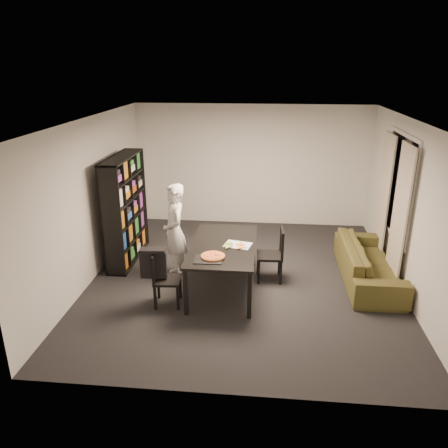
# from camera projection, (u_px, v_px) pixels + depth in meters

# --- Properties ---
(room) EXTENTS (5.01, 5.51, 2.61)m
(room) POSITION_uv_depth(u_px,v_px,m) (245.00, 204.00, 6.86)
(room) COLOR black
(room) RESTS_ON ground
(window_pane) EXTENTS (0.02, 1.40, 1.60)m
(window_pane) POSITION_uv_depth(u_px,v_px,m) (399.00, 186.00, 7.12)
(window_pane) COLOR black
(window_pane) RESTS_ON room
(window_frame) EXTENTS (0.03, 1.52, 1.72)m
(window_frame) POSITION_uv_depth(u_px,v_px,m) (399.00, 186.00, 7.12)
(window_frame) COLOR white
(window_frame) RESTS_ON room
(curtain_left) EXTENTS (0.03, 0.70, 2.25)m
(curtain_left) POSITION_uv_depth(u_px,v_px,m) (400.00, 217.00, 6.77)
(curtain_left) COLOR #BCB4A1
(curtain_left) RESTS_ON room
(curtain_right) EXTENTS (0.03, 0.70, 2.25)m
(curtain_right) POSITION_uv_depth(u_px,v_px,m) (383.00, 197.00, 7.74)
(curtain_right) COLOR #BCB4A1
(curtain_right) RESTS_ON room
(bookshelf) EXTENTS (0.35, 1.50, 1.90)m
(bookshelf) POSITION_uv_depth(u_px,v_px,m) (125.00, 209.00, 7.74)
(bookshelf) COLOR black
(bookshelf) RESTS_ON room
(dining_table) EXTENTS (1.00, 1.80, 0.75)m
(dining_table) POSITION_uv_depth(u_px,v_px,m) (223.00, 248.00, 6.78)
(dining_table) COLOR black
(dining_table) RESTS_ON room
(chair_left) EXTENTS (0.42, 0.42, 0.83)m
(chair_left) POSITION_uv_depth(u_px,v_px,m) (162.00, 275.00, 6.38)
(chair_left) COLOR black
(chair_left) RESTS_ON room
(chair_right) EXTENTS (0.43, 0.43, 0.89)m
(chair_right) POSITION_uv_depth(u_px,v_px,m) (275.00, 251.00, 7.11)
(chair_right) COLOR black
(chair_right) RESTS_ON room
(draped_jacket) EXTENTS (0.39, 0.19, 0.46)m
(draped_jacket) POSITION_uv_depth(u_px,v_px,m) (153.00, 262.00, 6.31)
(draped_jacket) COLOR black
(draped_jacket) RESTS_ON chair_left
(person) EXTENTS (0.59, 0.69, 1.60)m
(person) POSITION_uv_depth(u_px,v_px,m) (175.00, 232.00, 7.13)
(person) COLOR silver
(person) RESTS_ON room
(baking_tray) EXTENTS (0.41, 0.33, 0.01)m
(baking_tray) POSITION_uv_depth(u_px,v_px,m) (208.00, 259.00, 6.23)
(baking_tray) COLOR black
(baking_tray) RESTS_ON dining_table
(pepperoni_pizza) EXTENTS (0.35, 0.35, 0.03)m
(pepperoni_pizza) POSITION_uv_depth(u_px,v_px,m) (213.00, 256.00, 6.28)
(pepperoni_pizza) COLOR #AF6532
(pepperoni_pizza) RESTS_ON dining_table
(kitchen_towel) EXTENTS (0.46, 0.38, 0.01)m
(kitchen_towel) POSITION_uv_depth(u_px,v_px,m) (238.00, 245.00, 6.73)
(kitchen_towel) COLOR silver
(kitchen_towel) RESTS_ON dining_table
(pizza_slices) EXTENTS (0.41, 0.36, 0.01)m
(pizza_slices) POSITION_uv_depth(u_px,v_px,m) (234.00, 245.00, 6.69)
(pizza_slices) COLOR gold
(pizza_slices) RESTS_ON dining_table
(sofa) EXTENTS (0.82, 2.11, 0.61)m
(sofa) POSITION_uv_depth(u_px,v_px,m) (369.00, 262.00, 7.17)
(sofa) COLOR #433F1A
(sofa) RESTS_ON room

